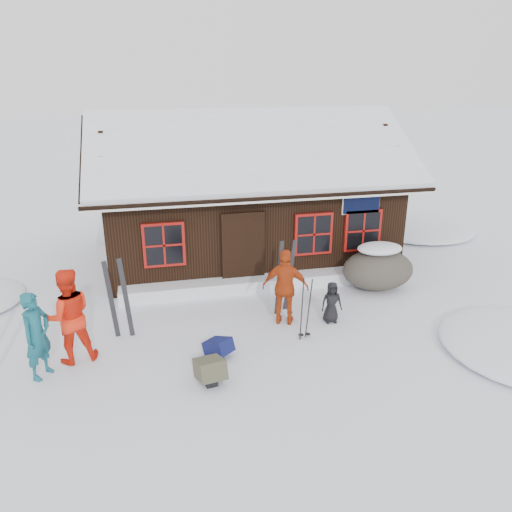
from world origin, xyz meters
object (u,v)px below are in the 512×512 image
object	(u,v)px
skier_orange_left	(68,316)
boulder	(378,268)
skier_crouched	(332,302)
skier_orange_right	(286,287)
backpack_olive	(210,373)
ski_poles	(305,310)
skier_teal	(37,335)
backpack_blue	(219,350)

from	to	relation	value
skier_orange_left	boulder	distance (m)	7.66
skier_orange_left	skier_crouched	bearing A→B (deg)	170.08
skier_crouched	boulder	distance (m)	2.40
skier_orange_right	boulder	size ratio (longest dim) A/B	0.94
backpack_olive	boulder	bearing A→B (deg)	23.85
backpack_olive	ski_poles	bearing A→B (deg)	17.75
skier_teal	skier_orange_left	xyz separation A→B (m)	(0.51, 0.44, 0.12)
skier_teal	ski_poles	xyz separation A→B (m)	(5.24, 0.25, -0.18)
boulder	ski_poles	bearing A→B (deg)	-142.12
skier_crouched	backpack_olive	world-z (taller)	skier_crouched
skier_teal	boulder	distance (m)	8.26
skier_crouched	backpack_blue	world-z (taller)	skier_crouched
skier_orange_left	skier_crouched	world-z (taller)	skier_orange_left
backpack_blue	backpack_olive	size ratio (longest dim) A/B	0.81
boulder	backpack_olive	distance (m)	5.85
skier_crouched	backpack_olive	distance (m)	3.48
backpack_olive	skier_crouched	bearing A→B (deg)	19.97
backpack_blue	backpack_olive	distance (m)	0.88
skier_orange_left	backpack_olive	world-z (taller)	skier_orange_left
skier_orange_right	backpack_olive	size ratio (longest dim) A/B	2.74
ski_poles	skier_teal	bearing A→B (deg)	-177.28
skier_crouched	ski_poles	size ratio (longest dim) A/B	0.68
skier_teal	ski_poles	bearing A→B (deg)	-56.47
skier_orange_left	boulder	world-z (taller)	skier_orange_left
boulder	ski_poles	distance (m)	3.40
boulder	backpack_olive	size ratio (longest dim) A/B	2.92
backpack_blue	skier_teal	bearing A→B (deg)	141.70
boulder	backpack_blue	size ratio (longest dim) A/B	3.61
skier_orange_left	skier_crouched	xyz separation A→B (m)	(5.55, 0.38, -0.48)
backpack_olive	skier_orange_right	bearing A→B (deg)	34.06
backpack_olive	backpack_blue	bearing A→B (deg)	61.36
skier_crouched	backpack_blue	size ratio (longest dim) A/B	1.86
skier_teal	skier_crouched	distance (m)	6.12
ski_poles	backpack_olive	bearing A→B (deg)	-152.66
skier_teal	backpack_blue	world-z (taller)	skier_teal
skier_orange_right	backpack_olive	world-z (taller)	skier_orange_right
ski_poles	backpack_olive	size ratio (longest dim) A/B	2.21
skier_teal	ski_poles	size ratio (longest dim) A/B	1.20
backpack_blue	boulder	bearing A→B (deg)	-9.76
skier_teal	skier_orange_left	size ratio (longest dim) A/B	0.88
skier_orange_right	backpack_blue	distance (m)	2.12
skier_crouched	ski_poles	distance (m)	1.02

